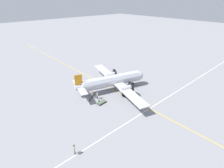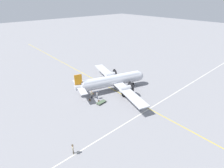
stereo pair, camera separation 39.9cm
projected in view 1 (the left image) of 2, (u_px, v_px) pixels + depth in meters
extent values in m
plane|color=gray|center=(112.00, 90.00, 42.13)|extent=(300.00, 300.00, 0.00)
cube|color=gold|center=(113.00, 89.00, 42.28)|extent=(120.00, 0.16, 0.01)
cube|color=silver|center=(149.00, 109.00, 34.85)|extent=(0.16, 120.00, 0.01)
cylinder|color=silver|center=(112.00, 81.00, 41.11)|extent=(6.58, 14.84, 2.34)
cylinder|color=silver|center=(112.00, 79.00, 40.83)|extent=(5.70, 13.95, 1.64)
sphere|color=silver|center=(139.00, 76.00, 43.91)|extent=(2.23, 2.23, 2.23)
cylinder|color=silver|center=(81.00, 87.00, 38.26)|extent=(2.08, 3.14, 1.29)
cube|color=orange|center=(78.00, 81.00, 37.32)|extent=(0.61, 1.59, 2.70)
cube|color=silver|center=(80.00, 87.00, 38.07)|extent=(7.86, 3.66, 0.10)
cube|color=silver|center=(116.00, 81.00, 41.66)|extent=(23.92, 9.37, 0.20)
cylinder|color=silver|center=(110.00, 75.00, 45.09)|extent=(1.97, 2.79, 1.29)
cylinder|color=black|center=(115.00, 74.00, 45.61)|extent=(2.60, 0.83, 2.71)
sphere|color=black|center=(115.00, 74.00, 45.66)|extent=(0.45, 0.45, 0.45)
cylinder|color=silver|center=(125.00, 89.00, 38.40)|extent=(1.97, 2.79, 1.29)
cylinder|color=black|center=(131.00, 87.00, 38.92)|extent=(2.60, 0.83, 2.71)
sphere|color=black|center=(131.00, 87.00, 38.97)|extent=(0.45, 0.45, 0.45)
cylinder|color=#4C4C51|center=(109.00, 79.00, 45.43)|extent=(0.18, 0.18, 0.93)
cylinder|color=black|center=(109.00, 80.00, 45.64)|extent=(0.61, 1.14, 1.10)
cylinder|color=#4C4C51|center=(124.00, 93.00, 38.74)|extent=(0.18, 0.18, 0.93)
cylinder|color=black|center=(124.00, 94.00, 38.95)|extent=(0.61, 1.14, 1.10)
cylinder|color=#4C4C51|center=(133.00, 82.00, 43.97)|extent=(0.14, 0.14, 0.87)
cylinder|color=black|center=(133.00, 84.00, 44.16)|extent=(0.38, 0.72, 0.70)
cylinder|color=#473D2D|center=(75.00, 151.00, 24.86)|extent=(0.12, 0.12, 0.79)
cylinder|color=#473D2D|center=(75.00, 152.00, 24.66)|extent=(0.12, 0.12, 0.79)
cube|color=beige|center=(74.00, 148.00, 24.45)|extent=(0.42, 0.35, 0.59)
sphere|color=tan|center=(74.00, 146.00, 24.26)|extent=(0.26, 0.26, 0.26)
cylinder|color=beige|center=(74.00, 147.00, 24.67)|extent=(0.09, 0.09, 0.56)
cylinder|color=beige|center=(74.00, 150.00, 24.26)|extent=(0.09, 0.09, 0.56)
cube|color=navy|center=(75.00, 148.00, 24.43)|extent=(0.05, 0.03, 0.38)
cylinder|color=#473D2D|center=(74.00, 145.00, 24.21)|extent=(0.38, 0.38, 0.07)
cylinder|color=navy|center=(97.00, 97.00, 38.08)|extent=(0.12, 0.12, 0.85)
cylinder|color=navy|center=(98.00, 97.00, 38.30)|extent=(0.12, 0.12, 0.85)
cube|color=white|center=(97.00, 94.00, 37.85)|extent=(0.42, 0.42, 0.63)
sphere|color=tan|center=(97.00, 92.00, 37.65)|extent=(0.28, 0.28, 0.28)
cylinder|color=white|center=(97.00, 95.00, 37.64)|extent=(0.10, 0.10, 0.60)
cylinder|color=white|center=(97.00, 94.00, 38.09)|extent=(0.10, 0.10, 0.60)
cylinder|color=navy|center=(97.00, 92.00, 37.60)|extent=(0.42, 0.42, 0.07)
cylinder|color=#2D2D33|center=(92.00, 97.00, 38.30)|extent=(0.13, 0.13, 0.87)
cylinder|color=#2D2D33|center=(92.00, 96.00, 38.50)|extent=(0.13, 0.13, 0.87)
cube|color=beige|center=(92.00, 93.00, 38.06)|extent=(0.31, 0.46, 0.65)
sphere|color=tan|center=(92.00, 92.00, 37.85)|extent=(0.29, 0.29, 0.29)
cylinder|color=beige|center=(91.00, 94.00, 37.87)|extent=(0.10, 0.10, 0.62)
cylinder|color=beige|center=(93.00, 93.00, 38.27)|extent=(0.10, 0.10, 0.62)
cube|color=navy|center=(91.00, 93.00, 38.07)|extent=(0.02, 0.05, 0.42)
cube|color=#47331E|center=(90.00, 100.00, 37.55)|extent=(0.39, 0.19, 0.45)
cube|color=#312315|center=(90.00, 99.00, 37.43)|extent=(0.14, 0.13, 0.02)
cube|color=#47331E|center=(99.00, 101.00, 37.05)|extent=(0.37, 0.19, 0.43)
cube|color=#312315|center=(99.00, 100.00, 36.94)|extent=(0.13, 0.13, 0.02)
cube|color=#4C6047|center=(102.00, 102.00, 36.61)|extent=(1.16, 2.27, 0.04)
cube|color=#4C6047|center=(98.00, 103.00, 35.80)|extent=(0.95, 0.13, 0.04)
cylinder|color=#4C6047|center=(96.00, 103.00, 36.12)|extent=(0.04, 0.04, 0.22)
cylinder|color=#4C6047|center=(99.00, 104.00, 35.59)|extent=(0.04, 0.04, 0.22)
cylinder|color=black|center=(103.00, 100.00, 37.46)|extent=(0.09, 0.28, 0.28)
cylinder|color=black|center=(106.00, 102.00, 37.01)|extent=(0.09, 0.28, 0.28)
cylinder|color=black|center=(97.00, 104.00, 36.37)|extent=(0.09, 0.28, 0.28)
cylinder|color=black|center=(100.00, 105.00, 35.91)|extent=(0.09, 0.28, 0.28)
cube|color=orange|center=(93.00, 94.00, 40.28)|extent=(0.44, 0.44, 0.03)
cone|color=orange|center=(93.00, 93.00, 40.16)|extent=(0.37, 0.37, 0.58)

